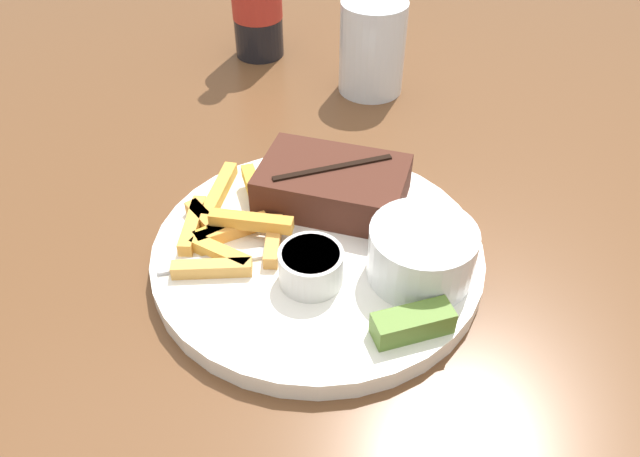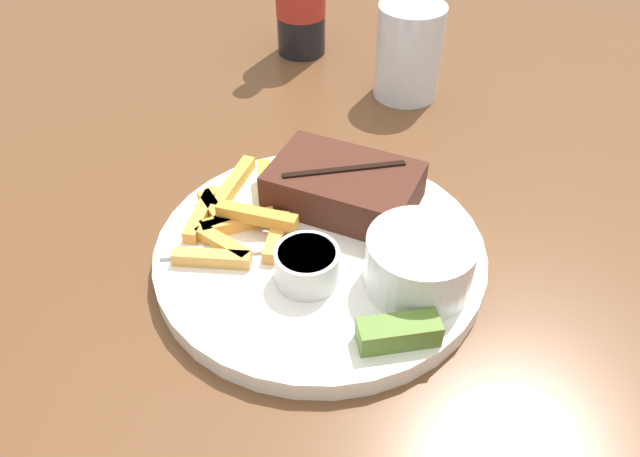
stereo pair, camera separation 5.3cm
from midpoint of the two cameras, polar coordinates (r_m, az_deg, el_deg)
The scene contains 9 objects.
dining_table at distance 0.59m, azimuth -2.55°, elevation -7.06°, with size 1.46×1.44×0.72m.
dinner_plate at distance 0.54m, azimuth -2.76°, elevation -2.40°, with size 0.29×0.29×0.02m.
steak_portion at distance 0.57m, azimuth -1.24°, elevation 3.89°, with size 0.15×0.12×0.04m.
fries_pile at distance 0.56m, azimuth -10.97°, elevation 0.15°, with size 0.10×0.15×0.02m.
coleslaw_cup at distance 0.50m, azimuth 6.60°, elevation -2.12°, with size 0.09×0.09×0.05m.
dipping_sauce_cup at distance 0.50m, azimuth -3.61°, elevation -3.52°, with size 0.05×0.05×0.03m.
pickle_spear at distance 0.47m, azimuth 5.54°, elevation -8.77°, with size 0.06×0.04×0.02m.
fork_utensil at distance 0.53m, azimuth -10.72°, elevation -2.80°, with size 0.13×0.04×0.00m.
drinking_glass at distance 0.77m, azimuth 2.95°, elevation 16.15°, with size 0.08×0.08×0.11m.
Camera 1 is at (-0.00, -0.39, 1.11)m, focal length 35.00 mm.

